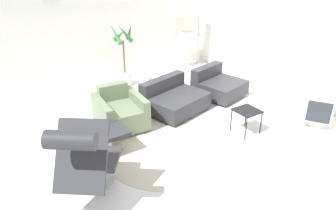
{
  "coord_description": "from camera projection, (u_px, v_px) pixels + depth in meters",
  "views": [
    {
      "loc": [
        -2.5,
        -3.88,
        2.87
      ],
      "look_at": [
        0.13,
        0.2,
        0.55
      ],
      "focal_mm": 35.0,
      "sensor_mm": 36.0,
      "label": 1
    }
  ],
  "objects": [
    {
      "name": "side_table",
      "position": [
        247.0,
        113.0,
        5.52
      ],
      "size": [
        0.39,
        0.39,
        0.42
      ],
      "color": "black",
      "rests_on": "ground_plane"
    },
    {
      "name": "couch_second",
      "position": [
        218.0,
        86.0,
        7.0
      ],
      "size": [
        1.09,
        1.1,
        0.6
      ],
      "rotation": [
        0.0,
        0.0,
        3.4
      ],
      "color": "black",
      "rests_on": "ground_plane"
    },
    {
      "name": "armchair_red",
      "position": [
        120.0,
        113.0,
        5.74
      ],
      "size": [
        0.83,
        0.91,
        0.72
      ],
      "rotation": [
        0.0,
        0.0,
        3.07
      ],
      "color": "silver",
      "rests_on": "ground_plane"
    },
    {
      "name": "potted_plant",
      "position": [
        124.0,
        63.0,
        7.41
      ],
      "size": [
        0.49,
        0.44,
        1.45
      ],
      "color": "silver",
      "rests_on": "ground_plane"
    },
    {
      "name": "crt_television",
      "position": [
        319.0,
        108.0,
        5.77
      ],
      "size": [
        0.67,
        0.65,
        0.59
      ],
      "rotation": [
        0.0,
        0.0,
        2.15
      ],
      "color": "beige",
      "rests_on": "ground_plane"
    },
    {
      "name": "couch_low",
      "position": [
        174.0,
        100.0,
        6.35
      ],
      "size": [
        1.31,
        1.16,
        0.6
      ],
      "rotation": [
        0.0,
        0.0,
        3.4
      ],
      "color": "black",
      "rests_on": "ground_plane"
    },
    {
      "name": "lounge_chair",
      "position": [
        84.0,
        154.0,
        3.78
      ],
      "size": [
        1.1,
        1.22,
        1.22
      ],
      "rotation": [
        0.0,
        0.0,
        -0.64
      ],
      "color": "#BCBCC1",
      "rests_on": "ground_plane"
    },
    {
      "name": "ground_plane",
      "position": [
        168.0,
        141.0,
        5.41
      ],
      "size": [
        12.0,
        12.0,
        0.0
      ],
      "primitive_type": "plane",
      "color": "silver"
    },
    {
      "name": "wall_right",
      "position": [
        307.0,
        33.0,
        6.37
      ],
      "size": [
        0.06,
        12.0,
        2.8
      ],
      "color": "silver",
      "rests_on": "ground_plane"
    },
    {
      "name": "ottoman",
      "position": [
        110.0,
        136.0,
        4.98
      ],
      "size": [
        0.53,
        0.45,
        0.39
      ],
      "color": "#BCBCC1",
      "rests_on": "ground_plane"
    },
    {
      "name": "round_rug",
      "position": [
        166.0,
        150.0,
        5.17
      ],
      "size": [
        2.0,
        2.0,
        0.01
      ],
      "color": "#BCB29E",
      "rests_on": "ground_plane"
    },
    {
      "name": "wall_back",
      "position": [
        89.0,
        22.0,
        7.26
      ],
      "size": [
        12.0,
        0.09,
        2.8
      ],
      "color": "silver",
      "rests_on": "ground_plane"
    },
    {
      "name": "shelf_unit",
      "position": [
        189.0,
        28.0,
        8.38
      ],
      "size": [
        0.94,
        0.28,
        1.87
      ],
      "color": "#BCBCC1",
      "rests_on": "ground_plane"
    }
  ]
}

